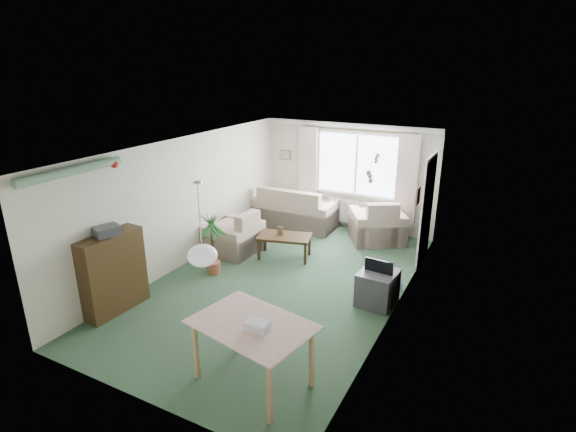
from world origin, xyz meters
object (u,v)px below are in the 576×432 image
at_px(armchair_left, 233,231).
at_px(bookshelf, 113,273).
at_px(armchair_corner, 377,219).
at_px(pet_bed, 385,283).
at_px(tv_cube, 377,288).
at_px(coffee_table, 284,246).
at_px(sofa, 296,206).
at_px(houseplant, 212,243).
at_px(dining_table, 253,354).

relative_size(armchair_left, bookshelf, 0.78).
bearing_deg(armchair_corner, pet_bed, 80.60).
bearing_deg(tv_cube, coffee_table, 161.78).
height_order(armchair_corner, pet_bed, armchair_corner).
bearing_deg(sofa, houseplant, 85.12).
height_order(dining_table, tv_cube, dining_table).
distance_m(sofa, armchair_left, 2.01).
bearing_deg(bookshelf, houseplant, 74.42).
bearing_deg(armchair_corner, houseplant, 23.31).
xyz_separation_m(sofa, dining_table, (2.00, -5.14, -0.08)).
bearing_deg(tv_cube, armchair_left, 172.45).
distance_m(armchair_left, dining_table, 4.01).
distance_m(coffee_table, houseplant, 1.51).
distance_m(dining_table, tv_cube, 2.62).
xyz_separation_m(sofa, armchair_left, (-0.43, -1.96, -0.04)).
height_order(coffee_table, pet_bed, coffee_table).
relative_size(bookshelf, tv_cube, 2.08).
bearing_deg(sofa, armchair_corner, 178.07).
relative_size(armchair_left, pet_bed, 1.81).
height_order(armchair_left, dining_table, armchair_left).
xyz_separation_m(coffee_table, dining_table, (1.38, -3.40, 0.17)).
xyz_separation_m(sofa, coffee_table, (0.62, -1.74, -0.25)).
relative_size(houseplant, tv_cube, 1.98).
bearing_deg(dining_table, armchair_left, 127.42).
height_order(bookshelf, pet_bed, bookshelf).
distance_m(sofa, bookshelf, 4.76).
bearing_deg(tv_cube, sofa, 140.80).
bearing_deg(armchair_left, tv_cube, 81.41).
bearing_deg(bookshelf, coffee_table, 67.65).
relative_size(armchair_corner, houseplant, 0.88).
relative_size(houseplant, dining_table, 0.94).
xyz_separation_m(coffee_table, bookshelf, (-1.39, -2.95, 0.40)).
bearing_deg(sofa, coffee_table, 108.48).
bearing_deg(houseplant, armchair_left, 103.49).
bearing_deg(houseplant, bookshelf, -108.53).
bearing_deg(coffee_table, tv_cube, -22.64).
xyz_separation_m(armchair_left, pet_bed, (3.15, -0.03, -0.39)).
distance_m(armchair_corner, dining_table, 5.12).
distance_m(armchair_corner, armchair_left, 3.08).
bearing_deg(houseplant, dining_table, -44.82).
xyz_separation_m(armchair_corner, coffee_table, (-1.34, -1.72, -0.25)).
xyz_separation_m(coffee_table, pet_bed, (2.10, -0.25, -0.17)).
bearing_deg(dining_table, sofa, 111.29).
height_order(armchair_left, bookshelf, bookshelf).
bearing_deg(houseplant, tv_cube, 6.23).
xyz_separation_m(dining_table, tv_cube, (0.76, 2.50, -0.12)).
bearing_deg(bookshelf, armchair_left, 85.86).
relative_size(tv_cube, pet_bed, 1.11).
xyz_separation_m(armchair_left, coffee_table, (1.05, 0.22, -0.21)).
height_order(armchair_left, houseplant, houseplant).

